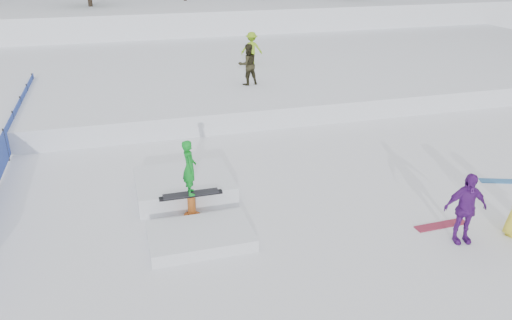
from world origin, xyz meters
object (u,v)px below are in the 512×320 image
object	(u,v)px
safety_fence	(6,145)
walker_ygreen	(252,49)
spectator_purple	(465,208)
jib_rail_feature	(188,197)
walker_olive	(248,64)

from	to	relation	value
safety_fence	walker_ygreen	xyz separation A→B (m)	(10.36, 7.84, 1.07)
spectator_purple	jib_rail_feature	world-z (taller)	jib_rail_feature
spectator_purple	safety_fence	bearing A→B (deg)	153.23
walker_ygreen	walker_olive	bearing A→B (deg)	86.43
jib_rail_feature	safety_fence	bearing A→B (deg)	137.50
spectator_purple	walker_ygreen	bearing A→B (deg)	101.91
walker_ygreen	spectator_purple	size ratio (longest dim) A/B	0.94
walker_olive	jib_rail_feature	world-z (taller)	walker_olive
walker_olive	jib_rail_feature	bearing A→B (deg)	57.17
safety_fence	walker_olive	distance (m)	10.11
safety_fence	jib_rail_feature	xyz separation A→B (m)	(5.10, -4.68, -0.25)
walker_olive	spectator_purple	distance (m)	12.41
spectator_purple	jib_rail_feature	size ratio (longest dim) A/B	0.40
walker_olive	walker_ygreen	bearing A→B (deg)	-116.23
walker_ygreen	jib_rail_feature	distance (m)	13.64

